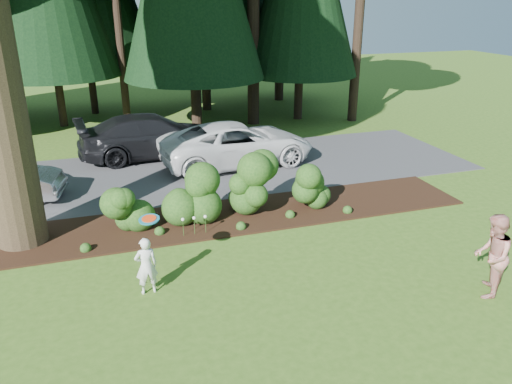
{
  "coord_description": "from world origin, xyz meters",
  "views": [
    {
      "loc": [
        -2.44,
        -9.46,
        5.98
      ],
      "look_at": [
        1.22,
        1.79,
        1.3
      ],
      "focal_mm": 35.0,
      "sensor_mm": 36.0,
      "label": 1
    }
  ],
  "objects_px": {
    "child": "(146,266)",
    "adult": "(492,256)",
    "frisbee": "(149,219)",
    "car_white_suv": "(237,144)",
    "car_dark_suv": "(153,136)"
  },
  "relations": [
    {
      "from": "child",
      "to": "car_white_suv",
      "type": "bearing_deg",
      "value": -122.45
    },
    {
      "from": "car_white_suv",
      "to": "child",
      "type": "distance_m",
      "value": 8.86
    },
    {
      "from": "car_dark_suv",
      "to": "adult",
      "type": "bearing_deg",
      "value": -160.65
    },
    {
      "from": "car_white_suv",
      "to": "car_dark_suv",
      "type": "height_order",
      "value": "car_dark_suv"
    },
    {
      "from": "child",
      "to": "adult",
      "type": "xyz_separation_m",
      "value": [
        6.88,
        -2.29,
        0.27
      ]
    },
    {
      "from": "car_white_suv",
      "to": "adult",
      "type": "relative_size",
      "value": 3.12
    },
    {
      "from": "car_dark_suv",
      "to": "frisbee",
      "type": "bearing_deg",
      "value": 167.57
    },
    {
      "from": "child",
      "to": "frisbee",
      "type": "distance_m",
      "value": 1.0
    },
    {
      "from": "car_white_suv",
      "to": "adult",
      "type": "bearing_deg",
      "value": -170.35
    },
    {
      "from": "car_white_suv",
      "to": "car_dark_suv",
      "type": "bearing_deg",
      "value": 49.84
    },
    {
      "from": "child",
      "to": "car_dark_suv",
      "type": "bearing_deg",
      "value": -102.01
    },
    {
      "from": "adult",
      "to": "child",
      "type": "bearing_deg",
      "value": -62.74
    },
    {
      "from": "adult",
      "to": "frisbee",
      "type": "bearing_deg",
      "value": -65.1
    },
    {
      "from": "car_white_suv",
      "to": "car_dark_suv",
      "type": "relative_size",
      "value": 1.01
    },
    {
      "from": "adult",
      "to": "frisbee",
      "type": "height_order",
      "value": "adult"
    }
  ]
}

